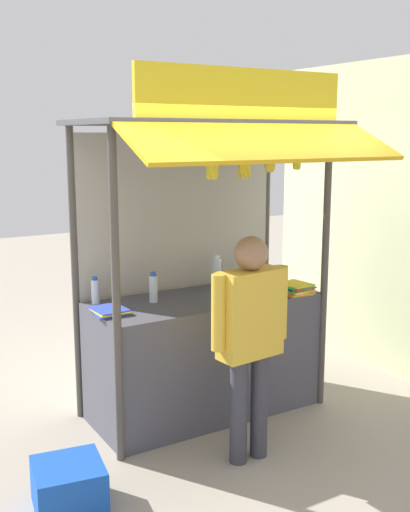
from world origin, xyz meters
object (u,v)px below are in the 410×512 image
magazine_stack_far_right (109,311)px  plastic_crate (69,486)px  banana_bunch_inner_right (270,163)px  banana_bunch_rightmost (297,161)px  banana_bunch_inner_left (212,168)px  banana_bunch_leftmost (244,167)px  vendor_person (250,328)px  water_bottle_front_left (216,273)px  magazine_stack_far_left (295,288)px  water_bottle_front_right (95,291)px  water_bottle_mid_left (153,288)px

magazine_stack_far_right → plastic_crate: 1.30m
banana_bunch_inner_right → banana_bunch_rightmost: bearing=-0.1°
banana_bunch_inner_left → plastic_crate: 2.30m
banana_bunch_leftmost → vendor_person: 1.17m
water_bottle_front_left → magazine_stack_far_left: bearing=-45.3°
magazine_stack_far_right → banana_bunch_inner_left: bearing=-37.1°
water_bottle_front_left → banana_bunch_inner_right: banana_bunch_inner_right is taller
vendor_person → water_bottle_front_right: bearing=-64.4°
water_bottle_front_right → vendor_person: bearing=-58.8°
water_bottle_mid_left → banana_bunch_inner_left: banana_bunch_inner_left is taller
banana_bunch_rightmost → vendor_person: (-0.67, -0.37, -1.12)m
water_bottle_front_left → water_bottle_front_right: size_ratio=1.35×
water_bottle_front_left → banana_bunch_inner_left: 1.27m
water_bottle_front_right → magazine_stack_far_right: (-0.01, -0.31, -0.08)m
magazine_stack_far_right → banana_bunch_inner_right: banana_bunch_inner_right is taller
banana_bunch_inner_left → banana_bunch_inner_right: bearing=-0.1°
magazine_stack_far_right → vendor_person: vendor_person is taller
magazine_stack_far_left → banana_bunch_inner_right: banana_bunch_inner_right is taller
water_bottle_mid_left → water_bottle_front_right: 0.46m
water_bottle_front_left → magazine_stack_far_right: bearing=-167.7°
magazine_stack_far_left → plastic_crate: size_ratio=0.70×
water_bottle_front_left → banana_bunch_inner_left: (-0.47, -0.70, 0.95)m
banana_bunch_leftmost → banana_bunch_inner_right: 0.23m
banana_bunch_inner_left → vendor_person: banana_bunch_inner_left is taller
water_bottle_mid_left → magazine_stack_far_left: bearing=-17.8°
banana_bunch_rightmost → banana_bunch_leftmost: bearing=179.7°
plastic_crate → water_bottle_mid_left: bearing=40.2°
banana_bunch_rightmost → banana_bunch_inner_right: same height
water_bottle_mid_left → banana_bunch_inner_left: (0.19, -0.59, 0.97)m
water_bottle_mid_left → banana_bunch_inner_right: 1.35m
banana_bunch_rightmost → banana_bunch_inner_right: bearing=179.9°
magazine_stack_far_right → banana_bunch_rightmost: size_ratio=1.22×
banana_bunch_inner_left → vendor_person: size_ratio=0.18×
plastic_crate → water_bottle_front_left: bearing=30.3°
water_bottle_mid_left → plastic_crate: size_ratio=0.58×
water_bottle_front_right → banana_bunch_inner_right: size_ratio=0.87×
banana_bunch_inner_left → banana_bunch_inner_right: same height
water_bottle_mid_left → banana_bunch_inner_left: size_ratio=0.84×
banana_bunch_leftmost → vendor_person: banana_bunch_leftmost is taller
water_bottle_front_right → vendor_person: 1.34m
plastic_crate → water_bottle_front_right: bearing=59.8°
water_bottle_front_left → banana_bunch_leftmost: banana_bunch_leftmost is taller
banana_bunch_rightmost → vendor_person: 1.36m
banana_bunch_rightmost → vendor_person: banana_bunch_rightmost is taller
banana_bunch_rightmost → vendor_person: size_ratio=0.15×
banana_bunch_rightmost → banana_bunch_inner_left: bearing=179.9°
banana_bunch_inner_right → magazine_stack_far_left: bearing=25.5°
magazine_stack_far_left → plastic_crate: (-2.18, -0.51, -0.88)m
magazine_stack_far_right → vendor_person: 1.09m
banana_bunch_rightmost → banana_bunch_inner_right: size_ratio=0.95×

